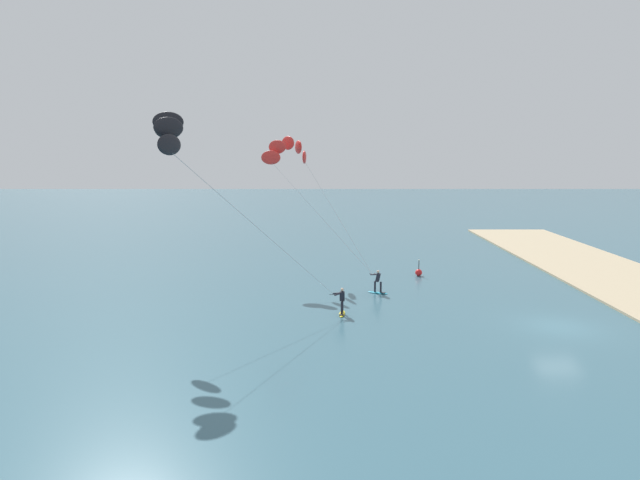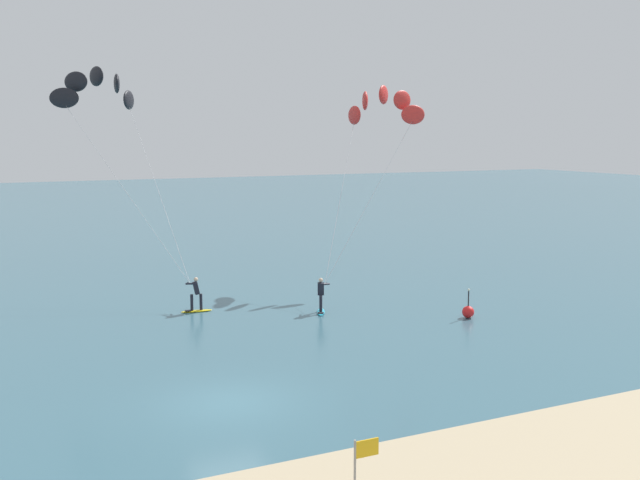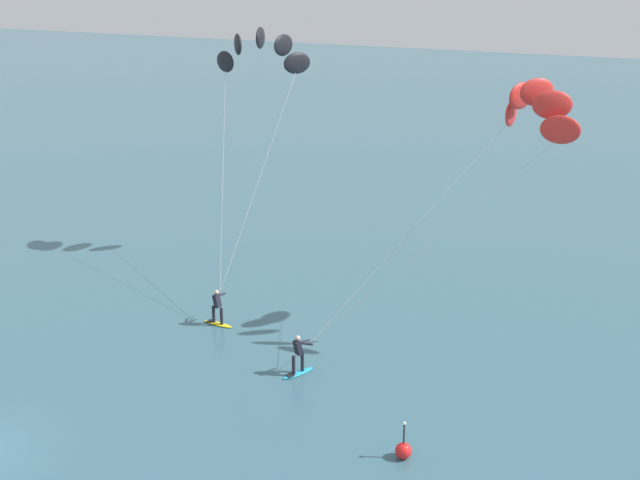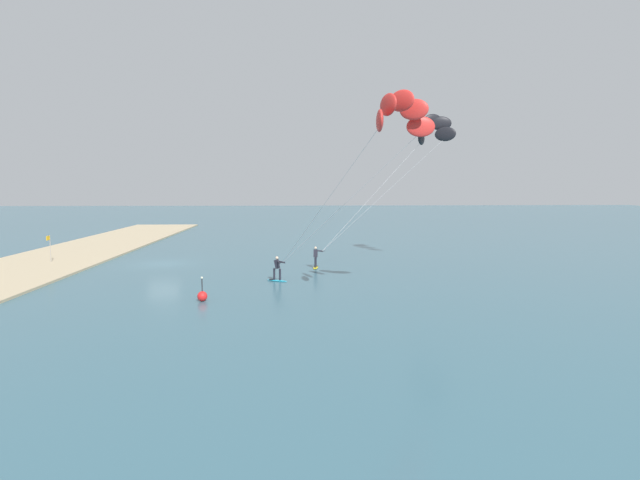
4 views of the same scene
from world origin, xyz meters
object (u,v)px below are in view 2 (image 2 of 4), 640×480
Objects in this scene: kitesurfer_nearshore at (381,113)px; beach_flag at (361,470)px; marker_buoy at (468,312)px; kitesurfer_mid_water at (101,96)px.

kitesurfer_nearshore is 30.62m from beach_flag.
beach_flag reaches higher than marker_buoy.
beach_flag is at bearing -132.96° from marker_buoy.
kitesurfer_mid_water is 5.53× the size of beach_flag.
kitesurfer_mid_water is 32.16m from beach_flag.
kitesurfer_mid_water is at bearing 159.18° from kitesurfer_nearshore.
beach_flag is (-15.26, -25.33, -7.95)m from kitesurfer_nearshore.
marker_buoy is 20.56m from beach_flag.
kitesurfer_mid_water is at bearing 130.18° from marker_buoy.
kitesurfer_nearshore is at bearing -20.82° from kitesurfer_mid_water.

